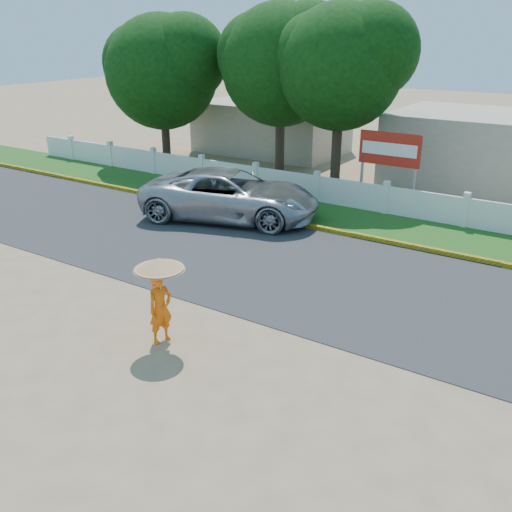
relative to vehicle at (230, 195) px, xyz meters
The scene contains 11 objects.
ground 8.82m from the vehicle, 57.79° to the right, with size 120.00×120.00×0.00m, color #9E8460.
road 5.59m from the vehicle, 32.02° to the right, with size 60.00×7.00×0.02m, color #38383A.
grass_verge 5.30m from the vehicle, 26.43° to the left, with size 60.00×3.50×0.03m, color #2D601E.
curb 4.79m from the vehicle, ahead, with size 40.00×0.18×0.16m, color yellow.
fence 6.02m from the vehicle, 38.91° to the left, with size 40.00×0.10×1.10m, color silver.
building_near 13.09m from the vehicle, 54.02° to the left, with size 10.00×6.00×3.20m, color #B7AD99.
building_far 12.75m from the vehicle, 114.69° to the left, with size 8.00×5.00×2.80m, color #B7AD99.
vehicle is the anchor object (origin of this frame).
monk_with_parasol 9.22m from the vehicle, 64.34° to the right, with size 1.14×1.14×2.07m.
billboard 6.59m from the vehicle, 48.78° to the left, with size 2.50×0.13×2.95m.
tree_row 9.35m from the vehicle, 54.58° to the left, with size 32.99×7.72×8.31m.
Camera 1 is at (7.39, -9.36, 6.73)m, focal length 40.00 mm.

